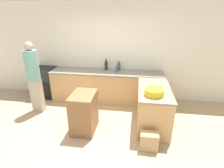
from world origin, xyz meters
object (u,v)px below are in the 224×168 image
mixing_bowl (154,92)px  person_by_range (34,75)px  olive_oil_bottle (119,67)px  wine_bottle_dark (106,65)px  paper_bag (149,141)px  water_bottle_blue (116,69)px  range_oven (46,82)px  island_table (84,112)px

mixing_bowl → person_by_range: (-2.84, 0.51, 0.03)m
olive_oil_bottle → wine_bottle_dark: bearing=-177.9°
wine_bottle_dark → paper_bag: (1.16, -2.03, -0.84)m
mixing_bowl → olive_oil_bottle: olive_oil_bottle is taller
wine_bottle_dark → paper_bag: wine_bottle_dark is taller
olive_oil_bottle → paper_bag: 2.34m
water_bottle_blue → person_by_range: bearing=-156.5°
person_by_range → paper_bag: person_by_range is taller
water_bottle_blue → paper_bag: bearing=-65.5°
range_oven → mixing_bowl: 3.40m
range_oven → wine_bottle_dark: (1.84, 0.13, 0.56)m
range_oven → water_bottle_blue: bearing=-0.9°
mixing_bowl → paper_bag: bearing=-97.2°
mixing_bowl → person_by_range: person_by_range is taller
mixing_bowl → wine_bottle_dark: wine_bottle_dark is taller
olive_oil_bottle → paper_bag: bearing=-68.8°
island_table → wine_bottle_dark: (0.20, 1.61, 0.58)m
water_bottle_blue → range_oven: bearing=179.1°
paper_bag → island_table: bearing=162.9°
wine_bottle_dark → person_by_range: person_by_range is taller
wine_bottle_dark → olive_oil_bottle: bearing=2.1°
person_by_range → paper_bag: bearing=-20.3°
water_bottle_blue → island_table: bearing=-109.1°
paper_bag → wine_bottle_dark: bearing=119.7°
olive_oil_bottle → paper_bag: (0.79, -2.04, -0.81)m
island_table → olive_oil_bottle: (0.56, 1.63, 0.56)m
range_oven → island_table: size_ratio=1.05×
island_table → person_by_range: (-1.42, 0.61, 0.55)m
range_oven → island_table: range_oven is taller
wine_bottle_dark → water_bottle_blue: (0.31, -0.17, -0.05)m
olive_oil_bottle → water_bottle_blue: 0.19m
wine_bottle_dark → person_by_range: (-1.62, -1.00, -0.03)m
water_bottle_blue → person_by_range: size_ratio=0.11×
olive_oil_bottle → person_by_range: bearing=-152.9°
range_oven → person_by_range: bearing=-75.3°
island_table → range_oven: bearing=138.0°
mixing_bowl → wine_bottle_dark: (-1.22, 1.52, 0.06)m
mixing_bowl → paper_bag: 0.93m
olive_oil_bottle → person_by_range: person_by_range is taller
paper_bag → mixing_bowl: bearing=82.8°
water_bottle_blue → mixing_bowl: bearing=-55.8°
olive_oil_bottle → water_bottle_blue: (-0.06, -0.18, -0.03)m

